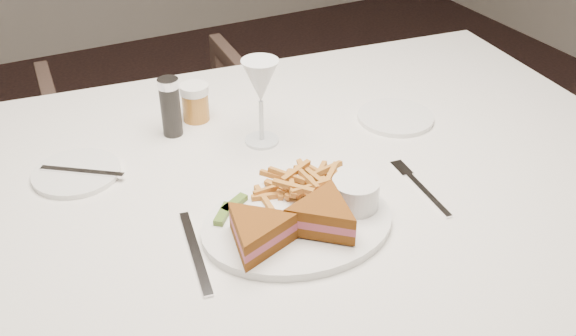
# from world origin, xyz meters

# --- Properties ---
(table) EXTENTS (1.60, 1.15, 0.75)m
(table) POSITION_xyz_m (0.06, -0.12, 0.38)
(table) COLOR silver
(table) RESTS_ON ground
(chair_far) EXTENTS (0.66, 0.63, 0.65)m
(chair_far) POSITION_xyz_m (0.07, 0.74, 0.32)
(chair_far) COLOR #45322A
(chair_far) RESTS_ON ground
(table_setting) EXTENTS (0.81, 0.64, 0.18)m
(table_setting) POSITION_xyz_m (0.04, -0.17, 0.79)
(table_setting) COLOR white
(table_setting) RESTS_ON table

